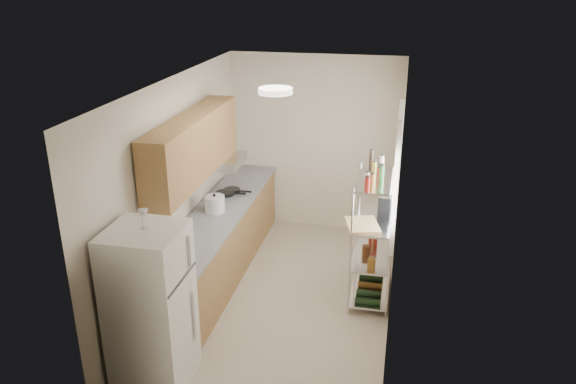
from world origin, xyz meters
name	(u,v)px	position (x,y,z in m)	size (l,w,h in m)	color
room	(283,199)	(0.00, 0.00, 1.30)	(2.52, 4.42, 2.62)	#B1A48F
counter_run	(220,242)	(-0.92, 0.44, 0.45)	(0.63, 3.51, 0.90)	#A17D44
upper_cabinets	(193,147)	(-1.05, 0.10, 1.81)	(0.33, 2.20, 0.72)	#A17D44
range_hood	(222,161)	(-1.00, 0.90, 1.39)	(0.50, 0.60, 0.12)	#B7BABC
window	(397,175)	(1.23, 0.35, 1.55)	(0.06, 1.00, 1.46)	white
bakers_rack	(375,212)	(1.00, 0.30, 1.11)	(0.45, 0.90, 1.73)	silver
ceiling_dome	(275,91)	(0.00, -0.30, 2.57)	(0.34, 0.34, 0.06)	white
refrigerator	(151,309)	(-0.87, -1.62, 0.80)	(0.66, 0.66, 1.59)	white
wine_glass_a	(142,219)	(-0.88, -1.59, 1.68)	(0.06, 0.06, 0.17)	silver
wine_glass_b	(145,219)	(-0.85, -1.59, 1.68)	(0.06, 0.06, 0.18)	silver
rice_cooker	(215,204)	(-0.94, 0.39, 1.00)	(0.25, 0.25, 0.20)	white
frying_pan_large	(225,193)	(-0.99, 0.95, 0.92)	(0.24, 0.24, 0.04)	black
frying_pan_small	(232,190)	(-0.94, 1.07, 0.92)	(0.22, 0.22, 0.04)	black
cutting_board	(362,225)	(0.89, 0.10, 1.03)	(0.34, 0.44, 0.03)	tan
espresso_machine	(385,204)	(1.11, 0.51, 1.13)	(0.14, 0.21, 0.25)	black
storage_bag	(373,236)	(0.99, 0.63, 0.64)	(0.10, 0.15, 0.17)	#9D2113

